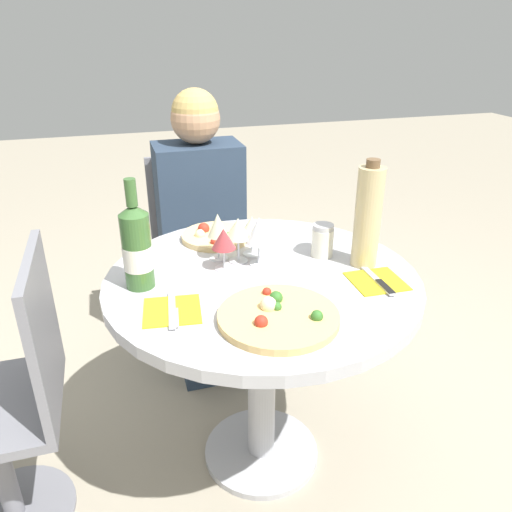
{
  "coord_description": "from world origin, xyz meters",
  "views": [
    {
      "loc": [
        -0.4,
        -1.27,
        1.42
      ],
      "look_at": [
        -0.04,
        -0.07,
        0.83
      ],
      "focal_mm": 35.0,
      "sensor_mm": 36.0,
      "label": 1
    }
  ],
  "objects_px": {
    "dining_table": "(262,313)",
    "wine_bottle": "(137,247)",
    "chair_behind_diner": "(200,256)",
    "tall_carafe": "(368,217)",
    "seated_diner": "(205,246)",
    "pizza_large": "(278,316)",
    "chair_empty_side": "(10,406)"
  },
  "relations": [
    {
      "from": "dining_table",
      "to": "seated_diner",
      "type": "relative_size",
      "value": 0.8
    },
    {
      "from": "chair_empty_side",
      "to": "pizza_large",
      "type": "distance_m",
      "value": 0.82
    },
    {
      "from": "chair_behind_diner",
      "to": "chair_empty_side",
      "type": "relative_size",
      "value": 1.0
    },
    {
      "from": "seated_diner",
      "to": "pizza_large",
      "type": "distance_m",
      "value": 0.95
    },
    {
      "from": "seated_diner",
      "to": "pizza_large",
      "type": "relative_size",
      "value": 3.79
    },
    {
      "from": "dining_table",
      "to": "seated_diner",
      "type": "distance_m",
      "value": 0.68
    },
    {
      "from": "wine_bottle",
      "to": "tall_carafe",
      "type": "height_order",
      "value": "tall_carafe"
    },
    {
      "from": "pizza_large",
      "to": "wine_bottle",
      "type": "height_order",
      "value": "wine_bottle"
    },
    {
      "from": "dining_table",
      "to": "wine_bottle",
      "type": "xyz_separation_m",
      "value": [
        -0.36,
        0.04,
        0.26
      ]
    },
    {
      "from": "chair_empty_side",
      "to": "pizza_large",
      "type": "bearing_deg",
      "value": -107.8
    },
    {
      "from": "dining_table",
      "to": "seated_diner",
      "type": "bearing_deg",
      "value": 94.09
    },
    {
      "from": "chair_behind_diner",
      "to": "wine_bottle",
      "type": "bearing_deg",
      "value": 68.6
    },
    {
      "from": "dining_table",
      "to": "pizza_large",
      "type": "distance_m",
      "value": 0.29
    },
    {
      "from": "chair_behind_diner",
      "to": "tall_carafe",
      "type": "bearing_deg",
      "value": 114.18
    },
    {
      "from": "chair_empty_side",
      "to": "pizza_large",
      "type": "xyz_separation_m",
      "value": [
        0.72,
        -0.23,
        0.31
      ]
    },
    {
      "from": "dining_table",
      "to": "tall_carafe",
      "type": "relative_size",
      "value": 2.82
    },
    {
      "from": "wine_bottle",
      "to": "tall_carafe",
      "type": "xyz_separation_m",
      "value": [
        0.68,
        -0.05,
        0.04
      ]
    },
    {
      "from": "wine_bottle",
      "to": "chair_behind_diner",
      "type": "bearing_deg",
      "value": 68.6
    },
    {
      "from": "dining_table",
      "to": "pizza_large",
      "type": "bearing_deg",
      "value": -97.95
    },
    {
      "from": "wine_bottle",
      "to": "chair_empty_side",
      "type": "bearing_deg",
      "value": -172.45
    },
    {
      "from": "pizza_large",
      "to": "wine_bottle",
      "type": "distance_m",
      "value": 0.44
    },
    {
      "from": "chair_behind_diner",
      "to": "pizza_large",
      "type": "xyz_separation_m",
      "value": [
        0.01,
        -1.07,
        0.31
      ]
    },
    {
      "from": "dining_table",
      "to": "wine_bottle",
      "type": "relative_size",
      "value": 2.96
    },
    {
      "from": "chair_behind_diner",
      "to": "seated_diner",
      "type": "distance_m",
      "value": 0.18
    },
    {
      "from": "tall_carafe",
      "to": "wine_bottle",
      "type": "bearing_deg",
      "value": 175.48
    },
    {
      "from": "chair_behind_diner",
      "to": "tall_carafe",
      "type": "distance_m",
      "value": 1.03
    },
    {
      "from": "chair_empty_side",
      "to": "wine_bottle",
      "type": "distance_m",
      "value": 0.59
    },
    {
      "from": "chair_behind_diner",
      "to": "pizza_large",
      "type": "distance_m",
      "value": 1.11
    },
    {
      "from": "dining_table",
      "to": "tall_carafe",
      "type": "distance_m",
      "value": 0.44
    },
    {
      "from": "dining_table",
      "to": "pizza_large",
      "type": "relative_size",
      "value": 3.02
    },
    {
      "from": "chair_behind_diner",
      "to": "chair_empty_side",
      "type": "distance_m",
      "value": 1.1
    },
    {
      "from": "chair_behind_diner",
      "to": "wine_bottle",
      "type": "relative_size",
      "value": 2.74
    }
  ]
}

